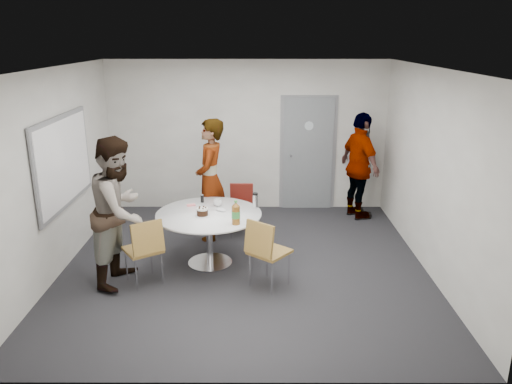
{
  "coord_description": "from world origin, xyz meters",
  "views": [
    {
      "loc": [
        0.17,
        -6.39,
        3.09
      ],
      "look_at": [
        0.16,
        0.25,
        1.0
      ],
      "focal_mm": 35.0,
      "sensor_mm": 36.0,
      "label": 1
    }
  ],
  "objects_px": {
    "chair_far": "(241,204)",
    "person_left": "(120,211)",
    "table": "(211,220)",
    "whiteboard": "(64,161)",
    "chair_near_right": "(265,247)",
    "person_main": "(210,180)",
    "person_right": "(360,166)",
    "door": "(308,154)",
    "chair_near_left": "(145,246)"
  },
  "relations": [
    {
      "from": "whiteboard",
      "to": "chair_near_right",
      "type": "bearing_deg",
      "value": -17.63
    },
    {
      "from": "whiteboard",
      "to": "chair_near_left",
      "type": "distance_m",
      "value": 1.7
    },
    {
      "from": "chair_near_left",
      "to": "person_main",
      "type": "relative_size",
      "value": 0.47
    },
    {
      "from": "chair_near_right",
      "to": "table",
      "type": "bearing_deg",
      "value": 175.71
    },
    {
      "from": "whiteboard",
      "to": "person_right",
      "type": "distance_m",
      "value": 4.77
    },
    {
      "from": "table",
      "to": "whiteboard",
      "type": "bearing_deg",
      "value": 175.35
    },
    {
      "from": "person_main",
      "to": "person_right",
      "type": "relative_size",
      "value": 1.02
    },
    {
      "from": "door",
      "to": "chair_near_right",
      "type": "bearing_deg",
      "value": -104.72
    },
    {
      "from": "door",
      "to": "chair_near_right",
      "type": "relative_size",
      "value": 2.3
    },
    {
      "from": "person_left",
      "to": "person_right",
      "type": "distance_m",
      "value": 4.26
    },
    {
      "from": "door",
      "to": "whiteboard",
      "type": "distance_m",
      "value": 4.25
    },
    {
      "from": "door",
      "to": "person_right",
      "type": "relative_size",
      "value": 1.14
    },
    {
      "from": "table",
      "to": "person_right",
      "type": "relative_size",
      "value": 0.78
    },
    {
      "from": "whiteboard",
      "to": "person_main",
      "type": "bearing_deg",
      "value": 23.38
    },
    {
      "from": "door",
      "to": "person_main",
      "type": "bearing_deg",
      "value": -138.57
    },
    {
      "from": "table",
      "to": "person_main",
      "type": "relative_size",
      "value": 0.76
    },
    {
      "from": "chair_near_left",
      "to": "person_left",
      "type": "distance_m",
      "value": 0.55
    },
    {
      "from": "door",
      "to": "chair_near_right",
      "type": "height_order",
      "value": "door"
    },
    {
      "from": "chair_near_left",
      "to": "door",
      "type": "bearing_deg",
      "value": 18.46
    },
    {
      "from": "door",
      "to": "person_left",
      "type": "bearing_deg",
      "value": -132.45
    },
    {
      "from": "person_main",
      "to": "person_left",
      "type": "height_order",
      "value": "person_left"
    },
    {
      "from": "person_left",
      "to": "chair_far",
      "type": "bearing_deg",
      "value": -32.56
    },
    {
      "from": "chair_near_left",
      "to": "person_left",
      "type": "relative_size",
      "value": 0.47
    },
    {
      "from": "door",
      "to": "person_left",
      "type": "relative_size",
      "value": 1.1
    },
    {
      "from": "whiteboard",
      "to": "person_main",
      "type": "height_order",
      "value": "whiteboard"
    },
    {
      "from": "door",
      "to": "person_right",
      "type": "height_order",
      "value": "door"
    },
    {
      "from": "whiteboard",
      "to": "chair_far",
      "type": "xyz_separation_m",
      "value": [
        2.38,
        1.0,
        -0.95
      ]
    },
    {
      "from": "chair_far",
      "to": "person_right",
      "type": "distance_m",
      "value": 2.21
    },
    {
      "from": "whiteboard",
      "to": "chair_near_right",
      "type": "relative_size",
      "value": 2.06
    },
    {
      "from": "door",
      "to": "chair_far",
      "type": "bearing_deg",
      "value": -132.57
    },
    {
      "from": "whiteboard",
      "to": "person_right",
      "type": "height_order",
      "value": "whiteboard"
    },
    {
      "from": "chair_near_right",
      "to": "person_left",
      "type": "distance_m",
      "value": 1.9
    },
    {
      "from": "chair_near_left",
      "to": "person_left",
      "type": "xyz_separation_m",
      "value": [
        -0.33,
        0.14,
        0.41
      ]
    },
    {
      "from": "door",
      "to": "person_right",
      "type": "bearing_deg",
      "value": -32.03
    },
    {
      "from": "chair_near_right",
      "to": "person_left",
      "type": "height_order",
      "value": "person_left"
    },
    {
      "from": "door",
      "to": "person_right",
      "type": "distance_m",
      "value": 1.01
    },
    {
      "from": "person_main",
      "to": "person_right",
      "type": "bearing_deg",
      "value": 113.95
    },
    {
      "from": "door",
      "to": "chair_far",
      "type": "distance_m",
      "value": 1.82
    },
    {
      "from": "person_main",
      "to": "person_right",
      "type": "distance_m",
      "value": 2.67
    },
    {
      "from": "chair_far",
      "to": "person_left",
      "type": "xyz_separation_m",
      "value": [
        -1.49,
        -1.64,
        0.47
      ]
    },
    {
      "from": "chair_near_right",
      "to": "door",
      "type": "bearing_deg",
      "value": 114.78
    },
    {
      "from": "whiteboard",
      "to": "chair_far",
      "type": "height_order",
      "value": "whiteboard"
    },
    {
      "from": "whiteboard",
      "to": "chair_near_left",
      "type": "xyz_separation_m",
      "value": [
        1.21,
        -0.78,
        -0.9
      ]
    },
    {
      "from": "chair_near_left",
      "to": "person_main",
      "type": "bearing_deg",
      "value": 32.49
    },
    {
      "from": "whiteboard",
      "to": "person_right",
      "type": "bearing_deg",
      "value": 21.64
    },
    {
      "from": "chair_near_left",
      "to": "chair_near_right",
      "type": "height_order",
      "value": "chair_near_right"
    },
    {
      "from": "door",
      "to": "table",
      "type": "height_order",
      "value": "door"
    },
    {
      "from": "door",
      "to": "whiteboard",
      "type": "height_order",
      "value": "door"
    },
    {
      "from": "chair_near_right",
      "to": "person_main",
      "type": "distance_m",
      "value": 1.92
    },
    {
      "from": "table",
      "to": "chair_far",
      "type": "xyz_separation_m",
      "value": [
        0.39,
        1.16,
        -0.16
      ]
    }
  ]
}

